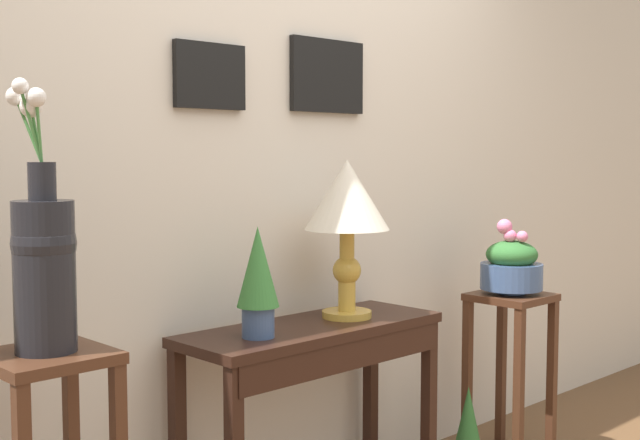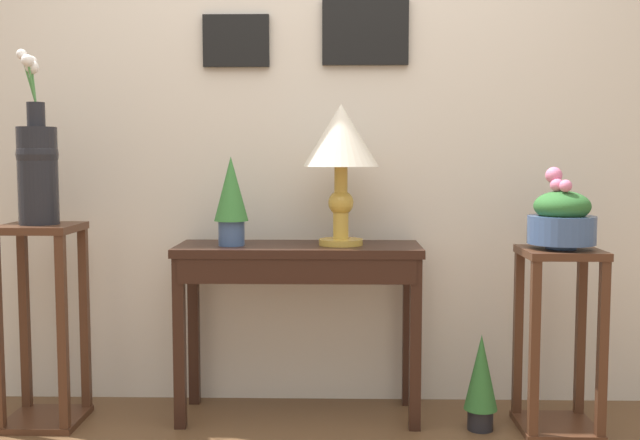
# 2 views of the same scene
# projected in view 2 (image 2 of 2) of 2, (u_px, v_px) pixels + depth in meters

# --- Properties ---
(back_wall_with_art) EXTENTS (9.00, 0.13, 2.80)m
(back_wall_with_art) POSITION_uv_depth(u_px,v_px,m) (315.00, 88.00, 3.31)
(back_wall_with_art) COLOR beige
(back_wall_with_art) RESTS_ON ground
(console_table) EXTENTS (1.01, 0.37, 0.73)m
(console_table) POSITION_uv_depth(u_px,v_px,m) (298.00, 275.00, 3.09)
(console_table) COLOR black
(console_table) RESTS_ON ground
(table_lamp) EXTENTS (0.31, 0.31, 0.58)m
(table_lamp) POSITION_uv_depth(u_px,v_px,m) (341.00, 144.00, 3.06)
(table_lamp) COLOR gold
(table_lamp) RESTS_ON console_table
(potted_plant_on_console) EXTENTS (0.14, 0.14, 0.37)m
(potted_plant_on_console) POSITION_uv_depth(u_px,v_px,m) (231.00, 197.00, 3.05)
(potted_plant_on_console) COLOR #3D5684
(potted_plant_on_console) RESTS_ON console_table
(pedestal_stand_left) EXTENTS (0.30, 0.30, 0.82)m
(pedestal_stand_left) POSITION_uv_depth(u_px,v_px,m) (43.00, 325.00, 3.04)
(pedestal_stand_left) COLOR #472819
(pedestal_stand_left) RESTS_ON ground
(flower_vase_tall_left) EXTENTS (0.16, 0.17, 0.70)m
(flower_vase_tall_left) POSITION_uv_depth(u_px,v_px,m) (37.00, 164.00, 2.99)
(flower_vase_tall_left) COLOR black
(flower_vase_tall_left) RESTS_ON pedestal_stand_left
(pedestal_stand_right) EXTENTS (0.30, 0.30, 0.73)m
(pedestal_stand_right) POSITION_uv_depth(u_px,v_px,m) (558.00, 341.00, 2.97)
(pedestal_stand_right) COLOR #472819
(pedestal_stand_right) RESTS_ON ground
(planter_bowl_wide_right) EXTENTS (0.26, 0.26, 0.32)m
(planter_bowl_wide_right) POSITION_uv_depth(u_px,v_px,m) (562.00, 218.00, 2.93)
(planter_bowl_wide_right) COLOR #3D5684
(planter_bowl_wide_right) RESTS_ON pedestal_stand_right
(potted_plant_floor) EXTENTS (0.13, 0.13, 0.39)m
(potted_plant_floor) POSITION_uv_depth(u_px,v_px,m) (481.00, 379.00, 2.98)
(potted_plant_floor) COLOR black
(potted_plant_floor) RESTS_ON ground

